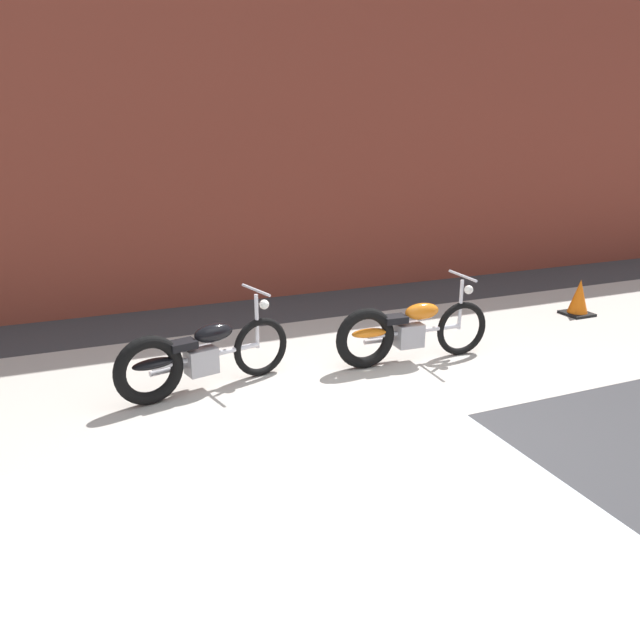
% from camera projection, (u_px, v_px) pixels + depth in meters
% --- Properties ---
extents(ground_plane, '(80.00, 80.00, 0.00)m').
position_uv_depth(ground_plane, '(394.00, 431.00, 5.60)').
color(ground_plane, '#38383A').
extents(sidewalk_slab, '(36.00, 3.50, 0.01)m').
position_uv_depth(sidewalk_slab, '(321.00, 366.00, 7.14)').
color(sidewalk_slab, '#B2ADA3').
rests_on(sidewalk_slab, ground).
extents(brick_building_wall, '(36.00, 0.50, 5.57)m').
position_uv_depth(brick_building_wall, '(235.00, 124.00, 9.35)').
color(brick_building_wall, brown).
rests_on(brick_building_wall, ground).
extents(motorcycle_black, '(1.98, 0.72, 1.03)m').
position_uv_depth(motorcycle_black, '(194.00, 357.00, 6.32)').
color(motorcycle_black, black).
rests_on(motorcycle_black, ground).
extents(motorcycle_orange, '(2.01, 0.58, 1.03)m').
position_uv_depth(motorcycle_orange, '(403.00, 331.00, 7.15)').
color(motorcycle_orange, black).
rests_on(motorcycle_orange, ground).
extents(traffic_cone, '(0.40, 0.40, 0.55)m').
position_uv_depth(traffic_cone, '(579.00, 299.00, 9.08)').
color(traffic_cone, orange).
rests_on(traffic_cone, ground).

